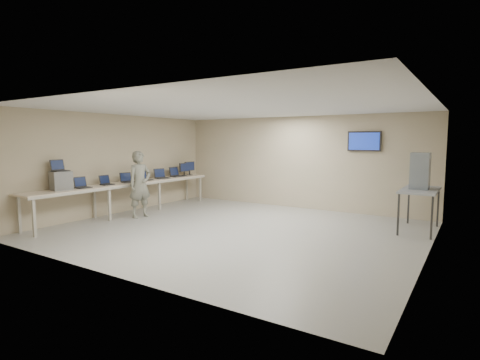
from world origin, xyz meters
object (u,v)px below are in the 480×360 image
Objects in this scene: workbench at (129,185)px; equipment_box at (61,181)px; soldier at (140,184)px; side_table at (420,192)px.

equipment_box is at bearing -91.82° from workbench.
equipment_box reaches higher than workbench.
soldier is (0.68, 1.83, -0.23)m from equipment_box.
side_table is (7.19, 2.19, 0.07)m from workbench.
soldier is 6.98m from side_table.
soldier reaches higher than equipment_box.
equipment_box is at bearing 170.78° from soldier.
workbench is 2.00m from equipment_box.
soldier is at bearing -160.44° from side_table.
workbench is at bearing 88.03° from soldier.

